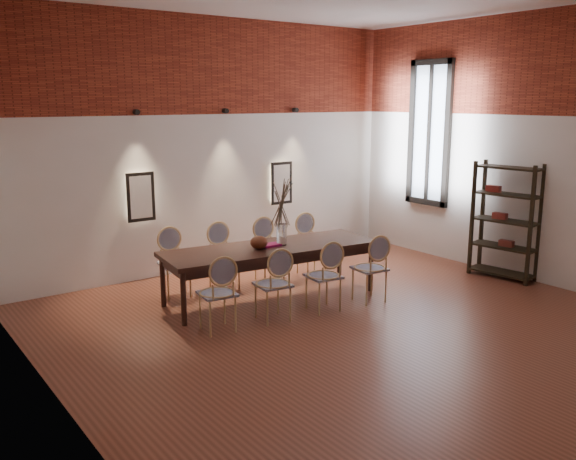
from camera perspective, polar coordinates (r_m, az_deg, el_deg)
floor at (r=7.60m, az=6.64°, el=-9.12°), size 7.00×7.00×0.02m
wall_back at (r=9.99m, az=-7.18°, el=7.84°), size 7.00×0.10×4.00m
wall_left at (r=5.36m, az=-21.83°, el=3.38°), size 0.10×7.00×4.00m
wall_right at (r=9.89m, az=22.30°, el=6.99°), size 0.10×7.00×4.00m
brick_band_back at (r=9.92m, az=-7.17°, el=15.04°), size 7.00×0.02×1.50m
brick_band_left at (r=5.36m, az=-22.18°, el=16.79°), size 0.02×7.00×1.50m
brick_band_right at (r=9.82m, az=22.68°, el=14.25°), size 0.02×7.00×1.50m
niche_left at (r=9.42m, az=-13.69°, el=3.04°), size 0.36×0.06×0.66m
niche_right at (r=10.68m, az=-0.71°, el=4.43°), size 0.36×0.06×0.66m
spot_fixture_left at (r=9.28m, az=-14.00°, el=10.66°), size 0.08×0.10×0.08m
spot_fixture_mid at (r=9.96m, az=-5.87°, el=11.03°), size 0.08×0.10×0.08m
spot_fixture_right at (r=10.74m, az=0.69°, el=11.17°), size 0.08×0.10×0.08m
window_glass at (r=10.99m, az=13.13°, el=8.79°), size 0.02×0.78×2.38m
window_frame at (r=10.97m, az=13.06°, el=8.79°), size 0.08×0.90×2.50m
window_mullion at (r=10.97m, az=13.06°, el=8.79°), size 0.06×0.06×2.40m
dining_table at (r=8.49m, az=-1.60°, el=-4.00°), size 3.10×1.33×0.75m
chair_near_a at (r=7.34m, az=-6.65°, el=-5.91°), size 0.49×0.49×0.94m
chair_near_b at (r=7.65m, az=-1.44°, el=-5.09°), size 0.49×0.49×0.94m
chair_near_c at (r=8.01m, az=3.33°, el=-4.30°), size 0.49×0.49×0.94m
chair_near_d at (r=8.43m, az=7.64°, el=-3.56°), size 0.49×0.49×0.94m
chair_far_a at (r=8.72m, az=-10.55°, el=-3.12°), size 0.49×0.49×0.94m
chair_far_b at (r=8.97m, az=-6.01°, el=-2.54°), size 0.49×0.49×0.94m
chair_far_c at (r=9.29m, az=-1.75°, el=-1.97°), size 0.49×0.49×0.94m
chair_far_d at (r=9.65m, az=2.21°, el=-1.44°), size 0.49×0.49×0.94m
vase at (r=8.44m, az=-0.60°, el=-0.41°), size 0.14×0.14×0.30m
dried_branches at (r=8.35m, az=-0.61°, el=2.60°), size 0.50×0.50×0.70m
bowl at (r=8.24m, az=-2.73°, el=-1.17°), size 0.24×0.24×0.18m
book at (r=8.41m, az=-1.63°, el=-1.41°), size 0.28×0.21×0.03m
shelving_rack at (r=9.95m, az=19.66°, el=0.81°), size 0.52×1.04×1.80m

